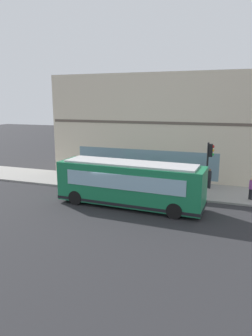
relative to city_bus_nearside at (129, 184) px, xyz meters
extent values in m
plane|color=#262628|center=(-0.05, 1.03, -1.55)|extent=(120.00, 120.00, 0.00)
cube|color=gray|center=(4.87, 1.03, -1.48)|extent=(4.64, 40.00, 0.15)
cube|color=beige|center=(10.51, 1.03, 3.20)|extent=(6.63, 18.66, 9.51)
cube|color=brown|center=(7.34, 1.03, 3.67)|extent=(0.36, 18.29, 0.24)
cube|color=slate|center=(7.24, 1.03, 0.05)|extent=(0.12, 13.07, 2.40)
cube|color=#197247|center=(0.00, -0.02, 0.05)|extent=(2.96, 10.10, 2.70)
cube|color=silver|center=(0.00, -0.02, 1.46)|extent=(2.54, 9.09, 0.12)
cube|color=#8CB2C6|center=(0.23, 4.96, 0.50)|extent=(2.20, 0.18, 1.20)
cube|color=#8CB2C6|center=(1.27, -0.07, 0.45)|extent=(0.44, 8.19, 1.00)
cube|color=#8CB2C6|center=(-1.27, 0.04, 0.45)|extent=(0.44, 8.19, 1.00)
cube|color=black|center=(0.00, -0.02, -1.12)|extent=(3.00, 10.15, 0.20)
cylinder|color=black|center=(1.31, 3.53, -1.05)|extent=(0.35, 1.01, 1.00)
cylinder|color=black|center=(-0.98, 3.63, -1.05)|extent=(0.35, 1.01, 1.00)
cylinder|color=black|center=(0.99, -3.46, -1.05)|extent=(0.35, 1.01, 1.00)
cylinder|color=black|center=(-1.31, -3.36, -1.05)|extent=(0.35, 1.01, 1.00)
cylinder|color=black|center=(3.08, -4.83, 0.64)|extent=(0.14, 0.14, 4.08)
cube|color=black|center=(3.08, -5.02, 2.13)|extent=(0.32, 0.24, 0.90)
sphere|color=red|center=(3.08, -5.15, 2.41)|extent=(0.20, 0.20, 0.20)
sphere|color=yellow|center=(3.08, -5.15, 2.13)|extent=(0.20, 0.20, 0.20)
sphere|color=green|center=(3.08, -5.15, 1.85)|extent=(0.20, 0.20, 0.20)
cylinder|color=gold|center=(6.05, 1.77, -1.13)|extent=(0.24, 0.24, 0.55)
sphere|color=gold|center=(6.05, 1.77, -0.77)|extent=(0.22, 0.22, 0.22)
cylinder|color=gold|center=(6.05, 1.60, -1.08)|extent=(0.10, 0.12, 0.10)
cylinder|color=gold|center=(6.22, 1.77, -1.08)|extent=(0.12, 0.10, 0.10)
cylinder|color=black|center=(3.33, 2.45, -0.97)|extent=(0.14, 0.14, 0.86)
cylinder|color=black|center=(3.16, 2.39, -0.97)|extent=(0.14, 0.14, 0.86)
cylinder|color=#3359A5|center=(3.24, 2.42, -0.20)|extent=(0.32, 0.32, 0.68)
sphere|color=#9E704C|center=(3.24, 2.42, 0.26)|extent=(0.23, 0.23, 0.23)
cylinder|color=black|center=(3.85, -7.85, -1.01)|extent=(0.14, 0.14, 0.78)
cylinder|color=black|center=(3.72, -7.97, -1.01)|extent=(0.14, 0.14, 0.78)
cylinder|color=#8C3F8C|center=(3.79, -7.91, -0.31)|extent=(0.32, 0.32, 0.62)
sphere|color=tan|center=(3.79, -7.91, 0.10)|extent=(0.21, 0.21, 0.21)
cylinder|color=#B23338|center=(5.54, 5.87, -0.99)|extent=(0.14, 0.14, 0.83)
cylinder|color=#B23338|center=(5.71, 5.85, -0.99)|extent=(0.14, 0.14, 0.83)
cylinder|color=#8C3F8C|center=(5.62, 5.86, -0.25)|extent=(0.32, 0.32, 0.66)
sphere|color=#9E704C|center=(5.62, 5.86, 0.19)|extent=(0.22, 0.22, 0.22)
cylinder|color=black|center=(5.87, -4.78, -1.01)|extent=(0.14, 0.14, 0.79)
cylinder|color=black|center=(5.75, -4.92, -1.01)|extent=(0.14, 0.14, 0.79)
cylinder|color=black|center=(5.81, -4.85, -0.30)|extent=(0.32, 0.32, 0.62)
sphere|color=brown|center=(5.81, -4.85, 0.12)|extent=(0.21, 0.21, 0.21)
cube|color=#263F99|center=(5.42, 2.89, -0.95)|extent=(0.44, 0.40, 0.90)
cube|color=#8CB2C6|center=(5.42, 2.68, -0.77)|extent=(0.35, 0.03, 0.30)
camera|label=1|loc=(-19.08, -6.50, 5.55)|focal=32.76mm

